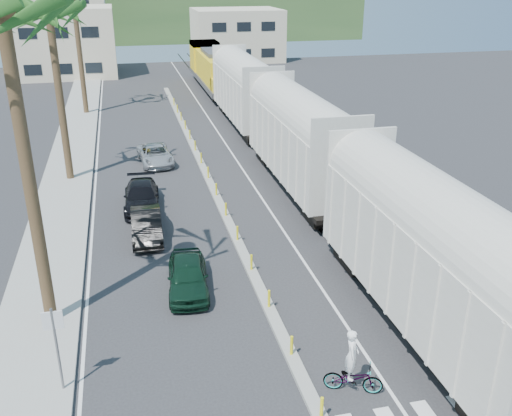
# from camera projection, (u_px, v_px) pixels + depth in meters

# --- Properties ---
(ground) EXTENTS (140.00, 140.00, 0.00)m
(ground) POSITION_uv_depth(u_px,v_px,m) (310.00, 398.00, 17.32)
(ground) COLOR #28282B
(ground) RESTS_ON ground
(sidewalk) EXTENTS (3.00, 90.00, 0.15)m
(sidewalk) POSITION_uv_depth(u_px,v_px,m) (70.00, 164.00, 37.94)
(sidewalk) COLOR gray
(sidewalk) RESTS_ON ground
(rails) EXTENTS (1.56, 100.00, 0.06)m
(rails) POSITION_uv_depth(u_px,v_px,m) (257.00, 140.00, 43.51)
(rails) COLOR black
(rails) RESTS_ON ground
(median) EXTENTS (0.45, 60.00, 0.85)m
(median) POSITION_uv_depth(u_px,v_px,m) (208.00, 179.00, 35.21)
(median) COLOR gray
(median) RESTS_ON ground
(lane_markings) EXTENTS (9.42, 90.00, 0.01)m
(lane_markings) POSITION_uv_depth(u_px,v_px,m) (166.00, 158.00, 39.31)
(lane_markings) COLOR silver
(lane_markings) RESTS_ON ground
(freight_train) EXTENTS (3.00, 60.94, 5.85)m
(freight_train) POSITION_uv_depth(u_px,v_px,m) (274.00, 118.00, 37.97)
(freight_train) COLOR beige
(freight_train) RESTS_ON ground
(street_sign) EXTENTS (0.60, 0.08, 3.00)m
(street_sign) POSITION_uv_depth(u_px,v_px,m) (56.00, 339.00, 16.81)
(street_sign) COLOR slate
(street_sign) RESTS_ON ground
(buildings) EXTENTS (38.00, 27.00, 10.00)m
(buildings) POSITION_uv_depth(u_px,v_px,m) (104.00, 30.00, 78.61)
(buildings) COLOR beige
(buildings) RESTS_ON ground
(hillside) EXTENTS (80.00, 20.00, 12.00)m
(hillside) POSITION_uv_depth(u_px,v_px,m) (140.00, 5.00, 104.79)
(hillside) COLOR #385628
(hillside) RESTS_ON ground
(car_lead) EXTENTS (2.31, 4.25, 1.35)m
(car_lead) POSITION_uv_depth(u_px,v_px,m) (188.00, 276.00, 22.88)
(car_lead) COLOR black
(car_lead) RESTS_ON ground
(car_second) EXTENTS (1.58, 4.11, 1.34)m
(car_second) POSITION_uv_depth(u_px,v_px,m) (146.00, 225.00, 27.45)
(car_second) COLOR black
(car_second) RESTS_ON ground
(car_third) EXTENTS (2.33, 4.78, 1.33)m
(car_third) POSITION_uv_depth(u_px,v_px,m) (142.00, 197.00, 30.89)
(car_third) COLOR black
(car_third) RESTS_ON ground
(car_rear) EXTENTS (2.77, 4.75, 1.23)m
(car_rear) POSITION_uv_depth(u_px,v_px,m) (155.00, 155.00, 38.09)
(car_rear) COLOR #B5B8BB
(car_rear) RESTS_ON ground
(cyclist) EXTENTS (1.94, 2.27, 2.21)m
(cyclist) POSITION_uv_depth(u_px,v_px,m) (353.00, 373.00, 17.34)
(cyclist) COLOR #9EA0A5
(cyclist) RESTS_ON ground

